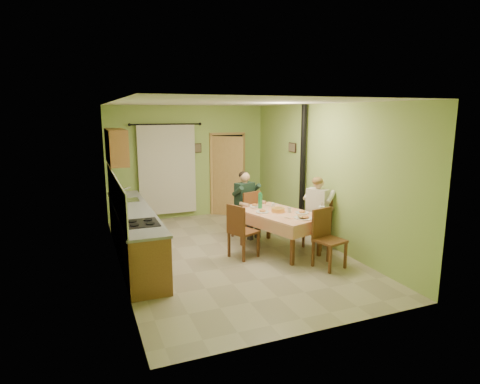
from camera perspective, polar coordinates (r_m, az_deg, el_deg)
name	(u,v)px	position (r m, az deg, el deg)	size (l,w,h in m)	color
floor	(230,253)	(7.72, -1.46, -8.68)	(4.00, 6.00, 0.01)	tan
room_shell	(229,158)	(7.30, -1.53, 4.88)	(4.04, 6.04, 2.82)	#A1C263
kitchen_run	(134,233)	(7.56, -14.84, -5.64)	(0.64, 3.64, 1.56)	brown
upper_cabinets	(116,147)	(8.56, -17.20, 6.20)	(0.35, 1.40, 0.70)	brown
curtain	(167,169)	(10.00, -10.30, 3.21)	(1.70, 0.07, 2.22)	black
doorway	(228,174)	(10.40, -1.76, 2.52)	(0.96, 0.54, 2.15)	black
dining_table	(279,232)	(7.78, 5.63, -5.62)	(1.44, 1.86, 0.76)	#EDA37B
tableware	(284,210)	(7.63, 6.31, -2.59)	(0.96, 1.52, 0.33)	white
chair_far	(246,224)	(8.58, 0.85, -4.57)	(0.57, 0.57, 1.02)	brown
chair_near	(329,251)	(7.13, 12.48, -8.18)	(0.54, 0.54, 1.01)	brown
chair_right	(317,232)	(8.13, 10.95, -5.67)	(0.60, 0.60, 1.01)	brown
chair_left	(243,242)	(7.43, 0.42, -7.09)	(0.58, 0.58, 1.01)	brown
man_far	(246,197)	(8.45, 0.79, -0.71)	(0.64, 0.57, 1.39)	#192D23
man_right	(318,204)	(7.97, 11.05, -1.65)	(0.62, 0.65, 1.39)	beige
stove_flue	(302,188)	(8.77, 8.82, 0.57)	(0.24, 0.24, 2.80)	black
picture_back	(198,148)	(10.20, -6.05, 6.24)	(0.19, 0.03, 0.23)	black
picture_right	(292,147)	(9.21, 7.45, 6.30)	(0.03, 0.31, 0.21)	brown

